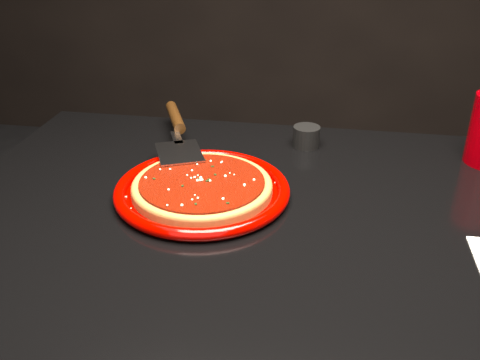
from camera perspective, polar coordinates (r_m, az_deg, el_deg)
name	(u,v)px	position (r m, az deg, el deg)	size (l,w,h in m)	color
plate	(202,190)	(0.91, -4.04, -1.07)	(0.30, 0.30, 0.02)	#7A0200
pizza_crust	(202,188)	(0.91, -4.05, -0.88)	(0.24, 0.24, 0.01)	brown
pizza_crust_rim	(202,185)	(0.91, -4.06, -0.55)	(0.24, 0.24, 0.02)	brown
pizza_sauce	(202,183)	(0.90, -4.07, -0.31)	(0.21, 0.21, 0.01)	#630F03
parmesan_dusting	(202,180)	(0.90, -4.09, 0.03)	(0.20, 0.20, 0.01)	beige
basil_flecks	(202,180)	(0.90, -4.08, -0.02)	(0.19, 0.19, 0.00)	black
pizza_server	(178,131)	(1.08, -6.61, 5.22)	(0.10, 0.34, 0.03)	silver
ramekin	(306,136)	(1.10, 7.09, 4.63)	(0.05, 0.05, 0.04)	black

